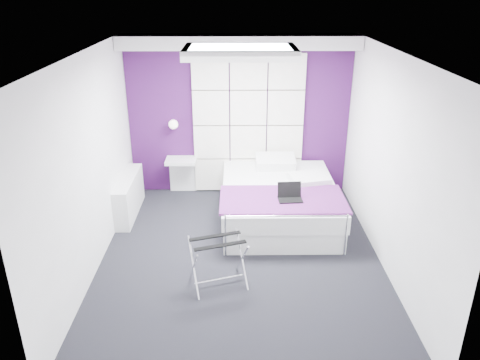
# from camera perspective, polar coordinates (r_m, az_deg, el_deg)

# --- Properties ---
(floor) EXTENTS (4.40, 4.40, 0.00)m
(floor) POSITION_cam_1_polar(r_m,az_deg,el_deg) (6.17, 0.08, -9.55)
(floor) COLOR black
(floor) RESTS_ON ground
(ceiling) EXTENTS (4.40, 4.40, 0.00)m
(ceiling) POSITION_cam_1_polar(r_m,az_deg,el_deg) (5.24, 0.09, 15.12)
(ceiling) COLOR white
(ceiling) RESTS_ON wall_back
(wall_back) EXTENTS (3.60, 0.00, 3.60)m
(wall_back) POSITION_cam_1_polar(r_m,az_deg,el_deg) (7.66, -0.13, 7.78)
(wall_back) COLOR silver
(wall_back) RESTS_ON floor
(wall_left) EXTENTS (0.00, 4.40, 4.40)m
(wall_left) POSITION_cam_1_polar(r_m,az_deg,el_deg) (5.84, -17.89, 1.61)
(wall_left) COLOR silver
(wall_left) RESTS_ON floor
(wall_right) EXTENTS (0.00, 4.40, 4.40)m
(wall_right) POSITION_cam_1_polar(r_m,az_deg,el_deg) (5.88, 17.92, 1.75)
(wall_right) COLOR silver
(wall_right) RESTS_ON floor
(accent_wall) EXTENTS (3.58, 0.02, 2.58)m
(accent_wall) POSITION_cam_1_polar(r_m,az_deg,el_deg) (7.65, -0.13, 7.76)
(accent_wall) COLOR #3C1047
(accent_wall) RESTS_ON wall_back
(soffit) EXTENTS (3.58, 0.50, 0.20)m
(soffit) POSITION_cam_1_polar(r_m,az_deg,el_deg) (7.19, -0.12, 16.51)
(soffit) COLOR white
(soffit) RESTS_ON wall_back
(headboard) EXTENTS (1.80, 0.08, 2.30)m
(headboard) POSITION_cam_1_polar(r_m,az_deg,el_deg) (7.64, 1.01, 6.72)
(headboard) COLOR silver
(headboard) RESTS_ON wall_back
(skylight) EXTENTS (1.36, 0.86, 0.12)m
(skylight) POSITION_cam_1_polar(r_m,az_deg,el_deg) (5.84, 0.01, 15.46)
(skylight) COLOR white
(skylight) RESTS_ON ceiling
(wall_lamp) EXTENTS (0.15, 0.15, 0.15)m
(wall_lamp) POSITION_cam_1_polar(r_m,az_deg,el_deg) (7.61, -8.10, 6.82)
(wall_lamp) COLOR white
(wall_lamp) RESTS_ON wall_back
(radiator) EXTENTS (0.22, 1.20, 0.60)m
(radiator) POSITION_cam_1_polar(r_m,az_deg,el_deg) (7.34, -13.36, -1.90)
(radiator) COLOR white
(radiator) RESTS_ON floor
(bed) EXTENTS (1.72, 2.07, 0.73)m
(bed) POSITION_cam_1_polar(r_m,az_deg,el_deg) (7.01, 4.73, -2.47)
(bed) COLOR white
(bed) RESTS_ON floor
(nightstand) EXTENTS (0.50, 0.39, 0.06)m
(nightstand) POSITION_cam_1_polar(r_m,az_deg,el_deg) (7.76, -7.20, 2.40)
(nightstand) COLOR white
(nightstand) RESTS_ON wall_back
(luggage_rack) EXTENTS (0.61, 0.45, 0.60)m
(luggage_rack) POSITION_cam_1_polar(r_m,az_deg,el_deg) (5.55, -2.67, -10.01)
(luggage_rack) COLOR silver
(luggage_rack) RESTS_ON floor
(laptop) EXTENTS (0.32, 0.23, 0.23)m
(laptop) POSITION_cam_1_polar(r_m,az_deg,el_deg) (6.40, 6.10, -1.85)
(laptop) COLOR black
(laptop) RESTS_ON bed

